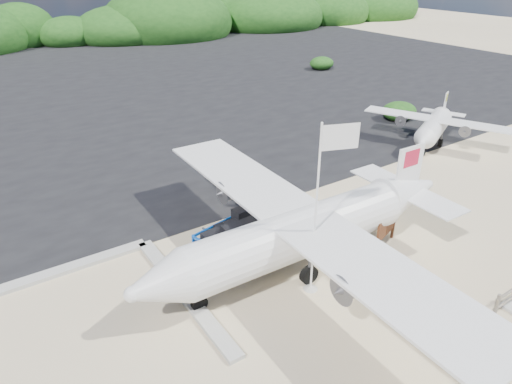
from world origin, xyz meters
TOP-DOWN VIEW (x-y plane):
  - ground at (0.00, 0.00)m, footprint 160.00×160.00m
  - asphalt_apron at (0.00, 30.00)m, footprint 90.00×50.00m
  - lagoon at (-9.00, 1.50)m, footprint 9.00×7.00m
  - vegetation_band at (0.00, 55.00)m, footprint 124.00×8.00m
  - baggage_cart at (-1.95, 2.35)m, footprint 3.34×2.34m
  - flagpole at (-0.77, -0.68)m, footprint 1.29×0.88m
  - signboard at (3.29, -0.27)m, footprint 1.69×0.71m
  - crew_a at (1.08, 0.82)m, footprint 0.65×0.47m
  - crew_b at (1.13, 4.99)m, footprint 1.05×0.91m
  - crew_c at (-0.16, 3.75)m, footprint 0.95×0.63m
  - aircraft_large at (17.98, 27.15)m, footprint 15.88×15.88m
  - aircraft_small at (-5.78, 33.93)m, footprint 9.07×9.07m

SIDE VIEW (x-z plane):
  - ground at x=0.00m, z-range 0.00..0.00m
  - asphalt_apron at x=0.00m, z-range -0.02..0.02m
  - lagoon at x=-9.00m, z-range -0.20..0.20m
  - vegetation_band at x=0.00m, z-range -2.20..2.20m
  - baggage_cart at x=-1.95m, z-range -0.76..0.76m
  - flagpole at x=-0.77m, z-range -2.98..2.98m
  - signboard at x=3.29m, z-range -0.71..0.71m
  - aircraft_large at x=17.98m, z-range -2.33..2.33m
  - aircraft_small at x=-5.78m, z-range -1.23..1.23m
  - crew_c at x=-0.16m, z-range 0.00..1.51m
  - crew_a at x=1.08m, z-range 0.00..1.66m
  - crew_b at x=1.13m, z-range 0.00..1.84m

